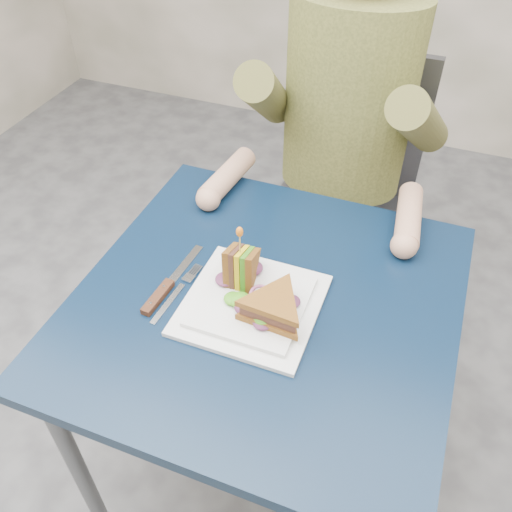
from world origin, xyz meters
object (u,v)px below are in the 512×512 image
at_px(chair, 344,183).
at_px(diner, 349,85).
at_px(plate, 252,303).
at_px(knife, 163,291).
at_px(sandwich_flat, 274,308).
at_px(sandwich_upright, 241,267).
at_px(table, 266,324).
at_px(fork, 175,294).

bearing_deg(chair, diner, -90.00).
xyz_separation_m(chair, plate, (-0.02, -0.75, 0.20)).
distance_m(plate, knife, 0.18).
height_order(sandwich_flat, sandwich_upright, sandwich_upright).
xyz_separation_m(diner, plate, (-0.02, -0.63, -0.18)).
bearing_deg(sandwich_upright, knife, -151.96).
relative_size(diner, sandwich_flat, 4.74).
distance_m(diner, knife, 0.72).
bearing_deg(plate, knife, -170.74).
bearing_deg(sandwich_upright, table, -13.21).
bearing_deg(sandwich_flat, diner, 93.08).
bearing_deg(sandwich_upright, fork, -147.80).
height_order(fork, knife, knife).
bearing_deg(plate, diner, 88.24).
bearing_deg(sandwich_flat, table, 122.47).
distance_m(plate, sandwich_flat, 0.07).
height_order(chair, sandwich_upright, chair).
xyz_separation_m(diner, sandwich_upright, (-0.06, -0.59, -0.13)).
bearing_deg(diner, sandwich_upright, -95.86).
distance_m(diner, sandwich_flat, 0.68).
bearing_deg(sandwich_flat, knife, -178.91).
height_order(plate, sandwich_upright, sandwich_upright).
xyz_separation_m(sandwich_flat, fork, (-0.21, -0.00, -0.04)).
relative_size(table, plate, 2.88).
distance_m(table, diner, 0.66).
xyz_separation_m(diner, fork, (-0.17, -0.66, -0.18)).
bearing_deg(diner, table, -90.00).
bearing_deg(knife, table, 16.74).
relative_size(sandwich_flat, fork, 0.87).
bearing_deg(sandwich_flat, fork, -179.54).
xyz_separation_m(diner, sandwich_flat, (0.04, -0.66, -0.14)).
bearing_deg(fork, table, 18.24).
distance_m(sandwich_flat, sandwich_upright, 0.12).
xyz_separation_m(chair, sandwich_flat, (0.04, -0.77, 0.23)).
height_order(table, sandwich_upright, sandwich_upright).
distance_m(chair, sandwich_flat, 0.81).
distance_m(diner, plate, 0.66).
xyz_separation_m(table, diner, (-0.00, 0.60, 0.26)).
xyz_separation_m(sandwich_upright, knife, (-0.14, -0.07, -0.05)).
xyz_separation_m(table, sandwich_flat, (0.04, -0.06, 0.12)).
relative_size(table, chair, 0.81).
relative_size(chair, fork, 5.18).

